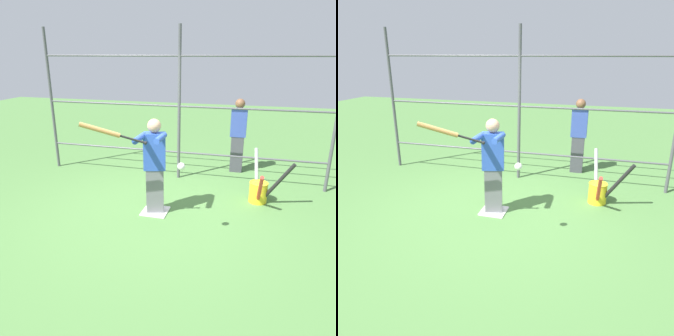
% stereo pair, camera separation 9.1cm
% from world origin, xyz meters
% --- Properties ---
extents(ground_plane, '(24.00, 24.00, 0.00)m').
position_xyz_m(ground_plane, '(0.00, 0.00, 0.00)').
color(ground_plane, '#4C7A3D').
extents(home_plate, '(0.40, 0.40, 0.02)m').
position_xyz_m(home_plate, '(0.00, 0.00, 0.01)').
color(home_plate, white).
rests_on(home_plate, ground).
extents(fence_backstop, '(5.61, 0.06, 2.90)m').
position_xyz_m(fence_backstop, '(0.00, -1.60, 1.45)').
color(fence_backstop, '#4C4C51').
rests_on(fence_backstop, ground).
extents(batter, '(0.38, 0.57, 1.50)m').
position_xyz_m(batter, '(0.00, 0.02, 0.81)').
color(batter, slate).
rests_on(batter, ground).
extents(baseball_bat_swinging, '(0.83, 0.43, 0.35)m').
position_xyz_m(baseball_bat_swinging, '(0.48, 0.63, 1.42)').
color(baseball_bat_swinging, black).
extents(softball_in_flight, '(0.10, 0.10, 0.10)m').
position_xyz_m(softball_in_flight, '(-0.58, 0.72, 1.06)').
color(softball_in_flight, white).
extents(bat_bucket, '(0.69, 1.06, 0.85)m').
position_xyz_m(bat_bucket, '(-1.59, -0.80, 0.23)').
color(bat_bucket, yellow).
rests_on(bat_bucket, ground).
extents(bystander_behind_fence, '(0.32, 0.20, 1.55)m').
position_xyz_m(bystander_behind_fence, '(-1.10, -2.29, 0.81)').
color(bystander_behind_fence, '#3F3F47').
rests_on(bystander_behind_fence, ground).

